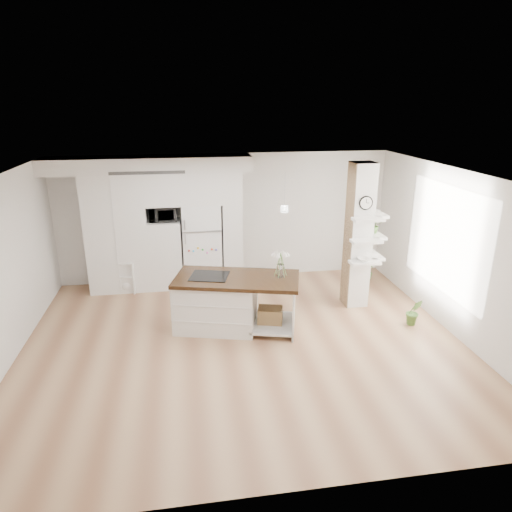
{
  "coord_description": "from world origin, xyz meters",
  "views": [
    {
      "loc": [
        -0.83,
        -6.46,
        3.73
      ],
      "look_at": [
        0.33,
        0.9,
        1.17
      ],
      "focal_mm": 32.0,
      "sensor_mm": 36.0,
      "label": 1
    }
  ],
  "objects_px": {
    "bookshelf": "(124,278)",
    "kitchen_island": "(223,301)",
    "refrigerator": "(202,244)",
    "floor_plant_a": "(414,312)"
  },
  "relations": [
    {
      "from": "kitchen_island",
      "to": "bookshelf",
      "type": "relative_size",
      "value": 3.41
    },
    {
      "from": "refrigerator",
      "to": "bookshelf",
      "type": "xyz_separation_m",
      "value": [
        -1.62,
        -0.19,
        -0.58
      ]
    },
    {
      "from": "bookshelf",
      "to": "floor_plant_a",
      "type": "height_order",
      "value": "bookshelf"
    },
    {
      "from": "refrigerator",
      "to": "bookshelf",
      "type": "height_order",
      "value": "refrigerator"
    },
    {
      "from": "bookshelf",
      "to": "kitchen_island",
      "type": "bearing_deg",
      "value": -33.7
    },
    {
      "from": "refrigerator",
      "to": "floor_plant_a",
      "type": "distance_m",
      "value": 4.36
    },
    {
      "from": "kitchen_island",
      "to": "refrigerator",
      "type": "bearing_deg",
      "value": 111.98
    },
    {
      "from": "bookshelf",
      "to": "floor_plant_a",
      "type": "bearing_deg",
      "value": -12.98
    },
    {
      "from": "kitchen_island",
      "to": "bookshelf",
      "type": "height_order",
      "value": "kitchen_island"
    },
    {
      "from": "refrigerator",
      "to": "floor_plant_a",
      "type": "xyz_separation_m",
      "value": [
        3.52,
        -2.49,
        -0.63
      ]
    }
  ]
}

